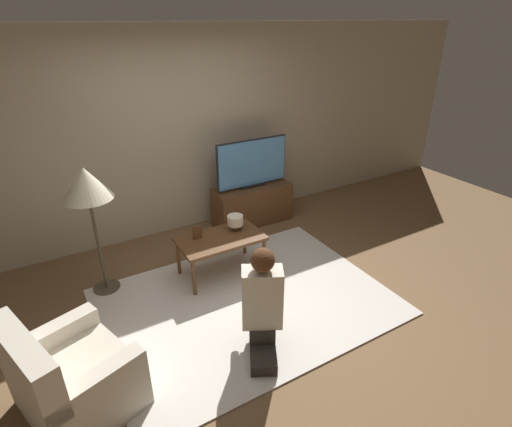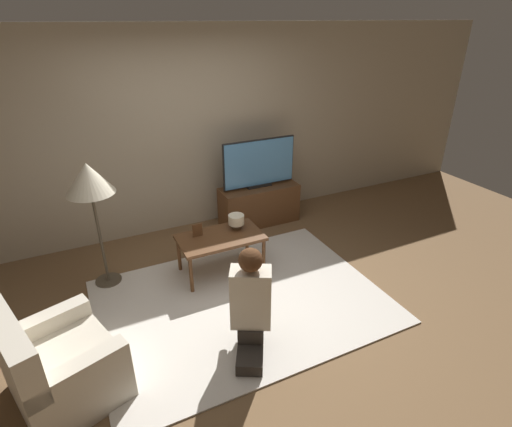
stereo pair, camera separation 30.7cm
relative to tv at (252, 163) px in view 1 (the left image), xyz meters
name	(u,v)px [view 1 (the left image)]	position (x,y,z in m)	size (l,w,h in m)	color
ground_plane	(246,302)	(-0.95, -1.53, -0.88)	(10.00, 10.00, 0.00)	brown
wall_back	(171,136)	(-0.95, 0.40, 0.42)	(10.00, 0.06, 2.60)	tan
rug	(246,302)	(-0.95, -1.53, -0.87)	(2.84, 2.10, 0.02)	silver
tv_stand	(252,205)	(0.00, 0.00, -0.61)	(1.10, 0.41, 0.55)	brown
tv	(252,163)	(0.00, 0.00, 0.00)	(1.04, 0.08, 0.66)	black
coffee_table	(221,241)	(-0.94, -0.93, -0.46)	(0.93, 0.53, 0.47)	brown
floor_lamp	(87,188)	(-2.14, -0.57, 0.30)	(0.48, 0.48, 1.39)	#4C4233
armchair	(72,380)	(-2.64, -1.96, -0.60)	(0.92, 0.99, 0.84)	beige
person_kneeling	(262,300)	(-1.13, -2.14, -0.36)	(0.58, 0.79, 1.01)	#332D28
picture_frame	(197,232)	(-1.16, -0.82, -0.34)	(0.11, 0.01, 0.15)	brown
table_lamp	(235,221)	(-0.71, -0.84, -0.31)	(0.18, 0.18, 0.17)	#4C3823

